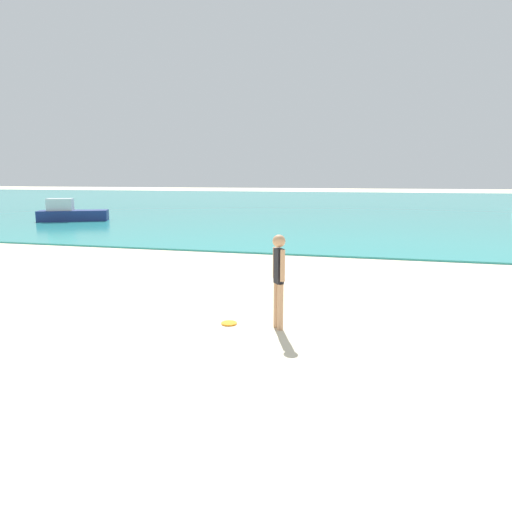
# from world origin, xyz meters

# --- Properties ---
(water) EXTENTS (160.00, 60.00, 0.06)m
(water) POSITION_xyz_m (0.00, 44.04, 0.03)
(water) COLOR teal
(water) RESTS_ON ground
(person_standing) EXTENTS (0.24, 0.30, 1.54)m
(person_standing) POSITION_xyz_m (1.08, 7.19, 0.87)
(person_standing) COLOR tan
(person_standing) RESTS_ON ground
(frisbee) EXTENTS (0.26, 0.26, 0.03)m
(frisbee) POSITION_xyz_m (0.24, 7.20, 0.01)
(frisbee) COLOR orange
(frisbee) RESTS_ON ground
(boat_near) EXTENTS (3.74, 2.58, 1.22)m
(boat_near) POSITION_xyz_m (-13.43, 21.67, 0.48)
(boat_near) COLOR navy
(boat_near) RESTS_ON water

